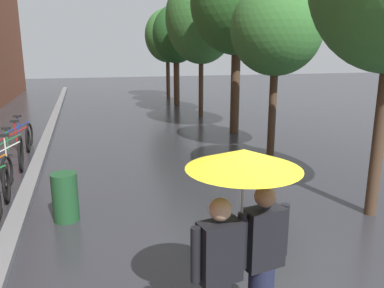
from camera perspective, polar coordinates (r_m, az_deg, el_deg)
kerb_strip at (r=13.72m, az=-20.71°, el=0.94°), size 0.30×36.00×0.12m
street_tree_1 at (r=10.77m, az=12.40°, el=16.21°), size 2.42×2.42×4.65m
street_tree_2 at (r=13.70m, az=6.75°, el=20.08°), size 3.15×3.15×6.18m
street_tree_3 at (r=17.29m, az=1.40°, el=18.13°), size 3.08×3.08×6.16m
street_tree_4 at (r=20.74m, az=-2.37°, el=15.89°), size 2.45×2.45×5.20m
street_tree_5 at (r=23.89m, az=-3.66°, el=15.71°), size 2.70×2.70×5.30m
parked_bicycle_5 at (r=11.14m, az=-26.62°, el=-0.79°), size 1.12×0.76×0.96m
parked_bicycle_6 at (r=12.16m, az=-25.53°, el=0.45°), size 1.09×0.71×0.96m
parked_bicycle_7 at (r=13.06m, az=-25.13°, el=1.33°), size 1.14×0.80×0.96m
couple_under_umbrella at (r=3.70m, az=7.49°, el=-11.34°), size 1.07×1.07×2.03m
litter_bin at (r=7.04m, az=-18.29°, el=-7.49°), size 0.44×0.44×0.85m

